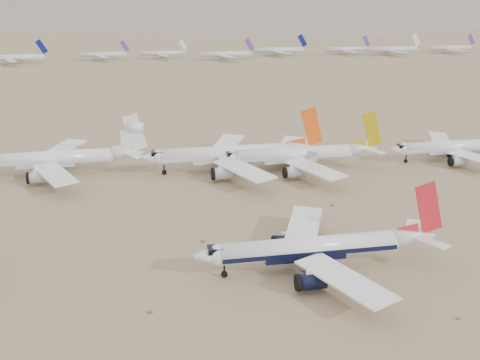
{
  "coord_description": "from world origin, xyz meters",
  "views": [
    {
      "loc": [
        -46.23,
        -113.54,
        59.01
      ],
      "look_at": [
        -17.22,
        36.74,
        7.0
      ],
      "focal_mm": 45.0,
      "sensor_mm": 36.0,
      "label": 1
    }
  ],
  "objects": [
    {
      "name": "row2_orange_tail",
      "position": [
        -13.87,
        66.64,
        5.54
      ],
      "size": [
        55.34,
        54.13,
        19.74
      ],
      "color": "white",
      "rests_on": "ground"
    },
    {
      "name": "distant_storage_row",
      "position": [
        -9.74,
        341.74,
        4.37
      ],
      "size": [
        509.48,
        61.15,
        14.55
      ],
      "color": "silver",
      "rests_on": "ground"
    },
    {
      "name": "desert_scrub",
      "position": [
        -6.68,
        -23.22,
        0.29
      ],
      "size": [
        261.14,
        121.67,
        0.63
      ],
      "color": "brown",
      "rests_on": "ground"
    },
    {
      "name": "ground",
      "position": [
        0.0,
        0.0,
        0.0
      ],
      "size": [
        7000.0,
        7000.0,
        0.0
      ],
      "primitive_type": "plane",
      "color": "#7F6449",
      "rests_on": "ground"
    },
    {
      "name": "main_airliner",
      "position": [
        -8.01,
        -3.83,
        4.98
      ],
      "size": [
        51.37,
        50.18,
        18.13
      ],
      "color": "white",
      "rests_on": "ground"
    },
    {
      "name": "row2_gold_tail",
      "position": [
        7.32,
        63.53,
        5.1
      ],
      "size": [
        51.25,
        50.12,
        18.25
      ],
      "color": "white",
      "rests_on": "ground"
    },
    {
      "name": "row2_white_trijet",
      "position": [
        -67.74,
        73.14,
        5.38
      ],
      "size": [
        52.46,
        51.27,
        18.59
      ],
      "color": "white",
      "rests_on": "ground"
    },
    {
      "name": "row2_navy_widebody",
      "position": [
        62.41,
        64.22,
        4.54
      ],
      "size": [
        45.66,
        44.65,
        16.25
      ],
      "color": "white",
      "rests_on": "ground"
    }
  ]
}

